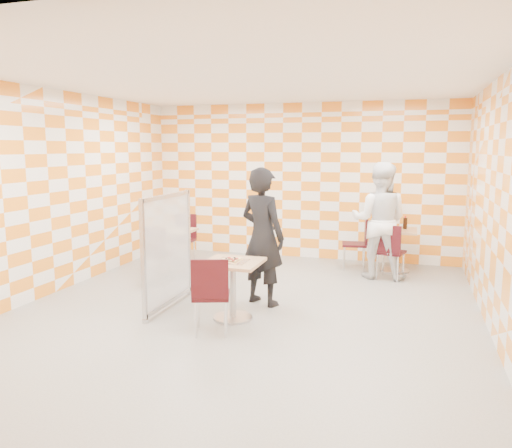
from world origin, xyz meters
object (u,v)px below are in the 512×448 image
Objects in this scene: main_table at (233,280)px; chair_empty_far at (184,235)px; chair_second_front at (389,248)px; soda_bottle at (405,223)px; chair_main_front at (211,290)px; man_dark at (262,237)px; chair_second_side at (360,239)px; man_white at (379,221)px; empty_table at (172,244)px; sport_bottle at (387,223)px; second_table at (396,243)px; partition at (168,250)px; chair_empty_near at (156,250)px.

chair_empty_far is (-1.91, 2.61, 0.04)m from main_table.
soda_bottle is at bearing 72.27° from chair_second_front.
main_table is at bearing 85.60° from chair_main_front.
man_dark is 3.11m from soda_bottle.
main_table is 0.62m from chair_main_front.
man_white reaches higher than chair_second_side.
main_table is 2.65m from empty_table.
sport_bottle is at bearing 14.85° from chair_second_side.
second_table is at bearing 62.97° from chair_main_front.
chair_second_front is 1.00× the size of chair_empty_far.
second_table is 0.61m from chair_second_side.
main_table is 3.67m from sport_bottle.
chair_main_front is 0.60× the size of partition.
sport_bottle is at bearing -98.96° from man_dark.
second_table is at bearing 8.35° from chair_empty_far.
second_table is 0.81× the size of chair_empty_near.
empty_table is 0.81× the size of chair_second_front.
partition reaches higher than chair_second_front.
chair_empty_far is (-0.18, 1.40, 0.00)m from chair_empty_near.
empty_table is at bearing -159.08° from chair_second_side.
chair_empty_near is 4.00m from sport_bottle.
man_white is (1.44, 1.93, 0.01)m from man_dark.
partition is 0.82× the size of man_dark.
chair_empty_near is (0.08, -0.73, 0.04)m from empty_table.
main_table is at bearing -112.15° from chair_second_side.
sport_bottle reaches higher than chair_empty_near.
sport_bottle is at bearing 96.97° from chair_second_front.
partition is at bearing -54.13° from chair_empty_near.
chair_second_front is at bearing -96.90° from second_table.
chair_second_front and chair_second_side have the same top height.
chair_second_front is at bearing -48.86° from chair_second_side.
main_table is at bearing -34.96° from chair_empty_near.
sport_bottle is (3.44, 2.02, 0.29)m from chair_empty_near.
chair_empty_near is 0.49× the size of man_dark.
chair_second_side is at bearing 70.57° from chair_main_front.
chair_second_side is 0.49× the size of man_dark.
man_white reaches higher than second_table.
chair_empty_near is at bearing -151.58° from second_table.
chair_empty_far is (-1.86, 3.22, 0.00)m from chair_main_front.
partition is at bearing 46.34° from man_white.
chair_empty_far is at bearing -19.86° from man_dark.
chair_empty_near is at bearing 132.70° from chair_main_front.
partition is 7.75× the size of sport_bottle.
soda_bottle reaches higher than second_table.
chair_second_front is at bearing 8.95° from empty_table.
chair_second_side is 4.62× the size of sport_bottle.
chair_empty_far is at bearing -171.65° from second_table.
chair_second_front reaches higher than empty_table.
main_table is 3.75× the size of sport_bottle.
man_dark reaches higher than chair_empty_near.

